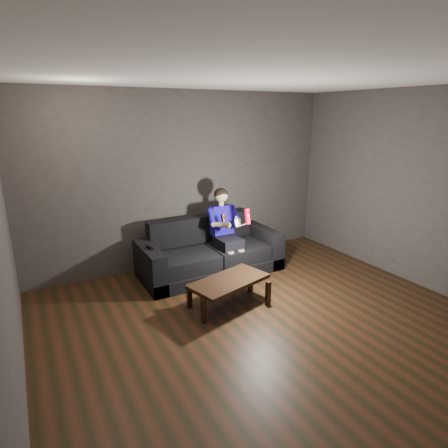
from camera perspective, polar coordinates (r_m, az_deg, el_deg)
floor at (r=4.37m, az=8.47°, el=-16.23°), size 5.00×5.00×0.00m
back_wall at (r=5.94m, az=-5.75°, el=6.73°), size 5.00×0.04×2.70m
right_wall at (r=5.69m, az=29.67°, el=4.20°), size 0.04×5.00×2.70m
ceiling at (r=3.70m, az=10.36°, el=21.66°), size 5.00×5.00×0.02m
sofa at (r=5.73m, az=-2.19°, el=-4.83°), size 2.12×0.91×0.82m
child at (r=5.64m, az=0.16°, el=-0.13°), size 0.50×0.61×1.23m
wii_remote_red at (r=5.23m, az=3.58°, el=1.16°), size 0.06×0.09×0.22m
nunchuk_white at (r=5.16m, az=1.88°, el=0.38°), size 0.08×0.11×0.16m
wii_remote_black at (r=5.21m, az=-11.25°, el=-3.54°), size 0.05×0.16×0.03m
coffee_table at (r=4.73m, az=0.78°, el=-9.00°), size 1.10×0.74×0.36m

